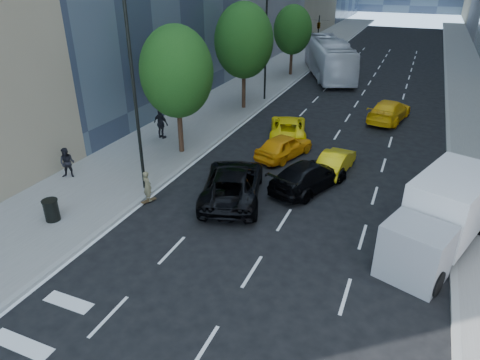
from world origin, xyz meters
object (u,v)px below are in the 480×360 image
at_px(skateboarder, 148,188).
at_px(black_sedan_lincoln, 233,183).
at_px(black_sedan_mercedes, 309,175).
at_px(trash_can, 51,211).
at_px(city_bus, 329,58).
at_px(box_truck, 441,216).

distance_m(skateboarder, black_sedan_lincoln, 4.12).
bearing_deg(black_sedan_mercedes, black_sedan_lincoln, 58.87).
bearing_deg(black_sedan_lincoln, trash_can, 21.93).
xyz_separation_m(skateboarder, trash_can, (-2.88, -3.26, -0.14)).
height_order(black_sedan_mercedes, trash_can, black_sedan_mercedes).
height_order(black_sedan_lincoln, city_bus, city_bus).
bearing_deg(black_sedan_lincoln, black_sedan_mercedes, -159.39).
height_order(black_sedan_lincoln, box_truck, box_truck).
bearing_deg(black_sedan_mercedes, city_bus, -58.51).
xyz_separation_m(black_sedan_mercedes, box_truck, (6.10, -3.21, 0.81)).
xyz_separation_m(black_sedan_lincoln, city_bus, (-1.55, 28.43, 1.05)).
bearing_deg(skateboarder, black_sedan_lincoln, -127.67).
bearing_deg(black_sedan_lincoln, box_truck, 158.37).
xyz_separation_m(skateboarder, black_sedan_mercedes, (6.80, 4.48, -0.04)).
xyz_separation_m(city_bus, box_truck, (10.85, -29.16, -0.33)).
height_order(skateboarder, black_sedan_lincoln, black_sedan_lincoln).
bearing_deg(trash_can, black_sedan_lincoln, 39.06).
distance_m(city_bus, trash_can, 34.07).
relative_size(black_sedan_lincoln, box_truck, 0.88).
bearing_deg(skateboarder, city_bus, -70.58).
bearing_deg(city_bus, trash_can, -120.67).
bearing_deg(box_truck, black_sedan_mercedes, 171.90).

